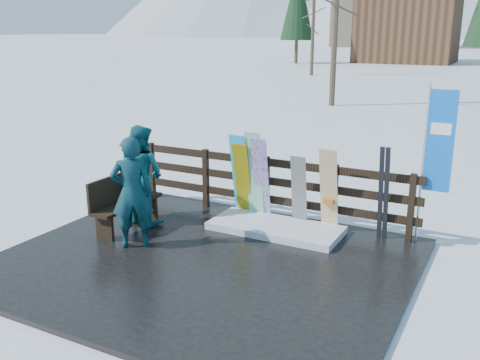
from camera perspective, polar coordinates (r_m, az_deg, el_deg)
The scene contains 16 objects.
ground at distance 8.26m, azimuth -3.84°, elevation -8.96°, with size 700.00×700.00×0.00m, color white.
deck at distance 8.24m, azimuth -3.85°, elevation -8.71°, with size 6.00×5.00×0.08m, color black.
fence at distance 9.82m, azimuth 2.81°, elevation -0.28°, with size 5.60×0.10×1.15m.
snow_patch at distance 9.31m, azimuth 3.81°, elevation -5.11°, with size 2.27×1.00×0.12m, color white.
bench at distance 9.52m, azimuth -12.29°, elevation -2.07°, with size 0.41×1.50×0.97m.
snowboard_0 at distance 9.79m, azimuth -0.00°, elevation 0.43°, with size 0.30×0.03×1.59m, color #1EB2F4.
snowboard_1 at distance 9.64m, azimuth 1.57°, elevation 0.41°, with size 0.30×0.03×1.65m, color silver.
snowboard_2 at distance 9.78m, azimuth 0.28°, elevation -0.05°, with size 0.30×0.03×1.44m, color #FFE001.
snowboard_3 at distance 9.60m, azimuth 2.27°, elevation 0.04°, with size 0.29×0.03×1.57m, color white.
snowboard_4 at distance 9.36m, azimuth 6.31°, elevation -1.25°, with size 0.27×0.03×1.31m, color black.
snowboard_5 at distance 9.16m, azimuth 9.46°, elevation -1.14°, with size 0.30×0.03×1.51m, color silver.
ski_pair_a at distance 9.74m, azimuth 1.47°, elevation 0.29°, with size 0.16×0.18×1.55m.
ski_pair_b at distance 8.98m, azimuth 15.06°, elevation -1.44°, with size 0.17×0.23×1.60m.
rental_flag at distance 8.86m, azimuth 20.16°, elevation 3.30°, with size 0.45×0.04×2.60m.
person_front at distance 8.56m, azimuth -11.44°, elevation -1.33°, with size 0.66×0.43×1.80m, color #0E4A45.
person_back at distance 9.64m, azimuth -10.47°, elevation 0.58°, with size 0.87×0.67×1.78m, color #155D67.
Camera 1 is at (3.98, -6.36, 3.44)m, focal length 40.00 mm.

